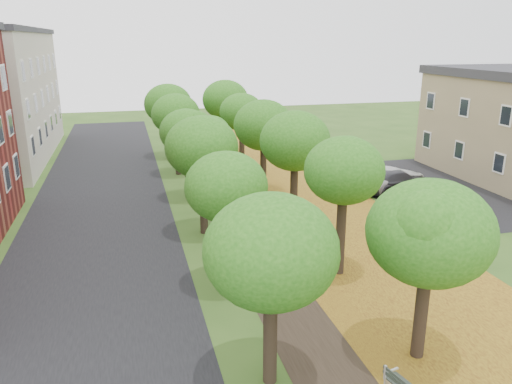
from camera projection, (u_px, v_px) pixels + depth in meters
ground at (340, 368)px, 15.01m from camera, size 120.00×120.00×0.00m
street_asphalt at (99, 222)px, 27.06m from camera, size 8.00×70.00×0.01m
footpath at (234, 210)px, 28.88m from camera, size 3.20×70.00×0.01m
leaf_verge at (315, 203)px, 30.10m from camera, size 7.50×70.00×0.01m
parking_lot at (429, 189)px, 33.09m from camera, size 9.00×16.00×0.01m
tree_row_west at (193, 141)px, 27.12m from camera, size 3.54×33.54×5.75m
tree_row_east at (278, 137)px, 28.28m from camera, size 3.54×33.54×5.75m
car_silver at (457, 214)px, 26.52m from camera, size 3.85×2.31×1.23m
car_red at (430, 197)px, 28.75m from camera, size 4.84×2.13×1.54m
car_grey at (397, 181)px, 32.24m from camera, size 5.24×2.75×1.45m
car_white at (390, 177)px, 32.99m from camera, size 5.91×4.39×1.49m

